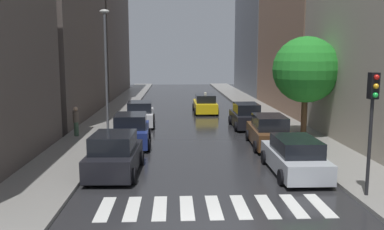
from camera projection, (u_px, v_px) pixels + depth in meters
ground_plane at (189, 114)px, 34.82m from camera, size 28.00×72.00×0.04m
sidewalk_left at (113, 114)px, 34.51m from camera, size 3.00×72.00×0.15m
sidewalk_right at (264, 113)px, 35.10m from camera, size 3.00×72.00×0.15m
crosswalk_stripes at (214, 207)px, 13.49m from camera, size 7.65×2.20×0.01m
building_left_mid at (51, 21)px, 32.00m from camera, size 6.00×15.81×15.45m
building_left_far at (96, 26)px, 50.62m from camera, size 6.00×20.24×17.36m
building_right_far at (267, 40)px, 53.16m from camera, size 6.00×16.94×14.11m
parked_car_left_nearest at (114, 155)px, 17.14m from camera, size 2.25×4.29×1.79m
parked_car_left_second at (131, 131)px, 22.58m from camera, size 2.27×4.37×1.81m
parked_car_left_third at (140, 114)px, 29.04m from camera, size 2.24×4.38×1.75m
parked_car_right_nearest at (295, 157)px, 17.18m from camera, size 2.11×4.79×1.60m
parked_car_right_second at (269, 132)px, 22.35m from camera, size 2.23×4.69×1.76m
parked_car_right_third at (246, 116)px, 28.17m from camera, size 1.99×4.25×1.74m
taxi_midroad at (205, 104)px, 35.57m from camera, size 2.07×4.69×1.81m
pedestrian_foreground at (76, 121)px, 24.56m from camera, size 0.36×0.36×1.79m
street_tree_right at (306, 70)px, 24.28m from camera, size 3.99×3.99×6.01m
traffic_light_right_corner at (372, 107)px, 13.76m from camera, size 0.30×0.42×4.30m
lamp_post_left at (106, 63)px, 25.33m from camera, size 0.60×0.28×7.67m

